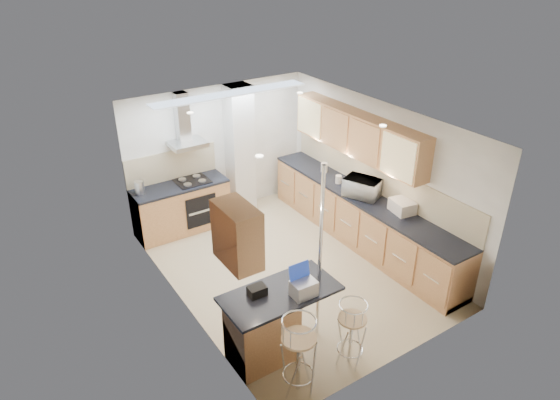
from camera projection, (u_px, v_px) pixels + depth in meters
ground at (289, 268)px, 8.17m from camera, size 4.80×4.80×0.00m
room_shell at (294, 170)px, 7.89m from camera, size 3.64×4.84×2.51m
right_counter at (361, 219)px, 8.68m from camera, size 0.63×4.40×0.92m
back_counter at (182, 207)px, 9.06m from camera, size 1.70×0.63×0.92m
peninsula at (280, 321)px, 6.33m from camera, size 1.47×0.72×0.94m
microwave at (362, 188)px, 8.37m from camera, size 0.60×0.69×0.32m
laptop at (304, 288)px, 6.01m from camera, size 0.30×0.23×0.20m
bag at (257, 291)px, 6.04m from camera, size 0.22×0.17×0.12m
bar_stool_near at (298, 356)px, 5.74m from camera, size 0.49×0.49×1.05m
bar_stool_end at (351, 333)px, 6.15m from camera, size 0.53×0.53×0.93m
jar_a at (324, 167)px, 9.30m from camera, size 0.14×0.14×0.17m
jar_b at (338, 179)px, 8.87m from camera, size 0.14×0.14×0.14m
jar_c at (398, 202)px, 8.04m from camera, size 0.15×0.15×0.20m
jar_d at (397, 207)px, 7.96m from camera, size 0.11×0.11×0.13m
bread_bin at (402, 206)px, 7.92m from camera, size 0.36×0.43×0.20m
kettle at (140, 188)px, 8.47m from camera, size 0.16×0.16×0.24m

